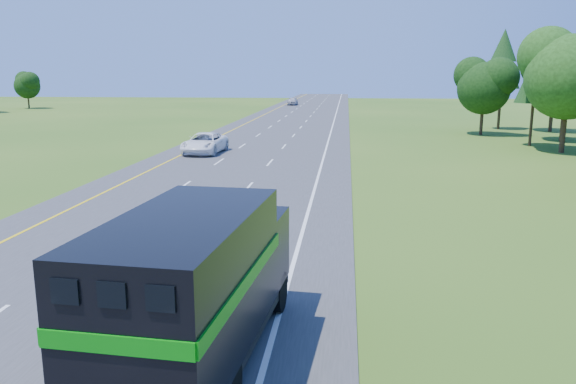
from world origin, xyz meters
The scene contains 5 objects.
road centered at (0.00, 50.00, 0.02)m, with size 15.00×260.00×0.04m, color #38383A.
lane_markings centered at (0.00, 50.00, 0.04)m, with size 11.15×260.00×0.01m.
horse_truck centered at (4.16, 9.82, 1.90)m, with size 3.04×8.01×3.47m.
white_suv centered at (-3.94, 42.32, 0.83)m, with size 2.63×5.71×1.59m, color white.
far_car centered at (-3.78, 113.29, 0.83)m, with size 1.87×4.66×1.59m, color #AEADB4.
Camera 1 is at (7.13, -0.82, 6.14)m, focal length 35.00 mm.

